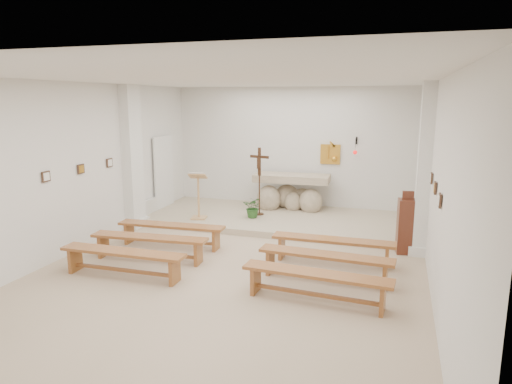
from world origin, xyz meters
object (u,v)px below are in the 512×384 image
(bench_right_second, at_px, (325,260))
(bench_right_third, at_px, (316,280))
(bench_left_third, at_px, (123,257))
(altar, at_px, (291,194))
(crucifix_stand, at_px, (259,176))
(donation_pedestal, at_px, (406,226))
(bench_left_second, at_px, (149,242))
(lectern, at_px, (198,196))
(bench_right_front, at_px, (333,245))
(bench_left_front, at_px, (171,230))

(bench_right_second, bearing_deg, bench_right_third, -86.72)
(bench_left_third, bearing_deg, altar, 70.80)
(crucifix_stand, height_order, donation_pedestal, crucifix_stand)
(bench_right_second, xyz_separation_m, bench_left_third, (-3.50, -0.92, 0.00))
(bench_left_second, relative_size, bench_left_third, 1.01)
(altar, distance_m, bench_left_third, 5.71)
(donation_pedestal, xyz_separation_m, bench_right_third, (-1.35, -2.91, -0.21))
(lectern, xyz_separation_m, bench_left_second, (0.18, -2.74, -0.38))
(lectern, bearing_deg, bench_right_second, -48.72)
(altar, xyz_separation_m, bench_left_second, (-1.81, -4.49, -0.18))
(bench_left_second, relative_size, bench_right_third, 1.00)
(lectern, relative_size, bench_left_second, 0.51)
(altar, xyz_separation_m, bench_right_front, (1.68, -3.57, -0.18))
(altar, bearing_deg, donation_pedestal, -41.88)
(bench_right_front, distance_m, bench_left_third, 3.95)
(bench_left_second, bearing_deg, bench_right_second, -4.43)
(lectern, height_order, donation_pedestal, lectern)
(donation_pedestal, relative_size, bench_left_third, 0.56)
(lectern, distance_m, bench_right_third, 5.20)
(crucifix_stand, xyz_separation_m, bench_right_second, (2.32, -3.61, -0.80))
(altar, xyz_separation_m, bench_right_third, (1.68, -5.41, -0.18))
(altar, relative_size, bench_right_front, 0.88)
(bench_right_second, bearing_deg, donation_pedestal, 59.13)
(altar, relative_size, bench_left_second, 0.88)
(bench_left_front, bearing_deg, bench_left_second, -93.18)
(lectern, distance_m, bench_right_front, 4.12)
(bench_left_third, relative_size, bench_right_third, 0.99)
(bench_right_second, height_order, bench_left_third, same)
(bench_right_second, height_order, bench_right_third, same)
(lectern, bearing_deg, bench_left_front, -96.38)
(altar, height_order, bench_left_second, altar)
(bench_left_front, bearing_deg, bench_right_third, -30.93)
(bench_left_front, xyz_separation_m, bench_left_third, (0.00, -1.84, 0.00))
(altar, distance_m, bench_right_third, 5.67)
(bench_right_second, bearing_deg, bench_right_front, 93.28)
(bench_left_front, distance_m, bench_right_second, 3.61)
(altar, height_order, bench_right_third, altar)
(bench_left_front, xyz_separation_m, bench_right_front, (3.50, -0.00, 0.00))
(lectern, height_order, crucifix_stand, crucifix_stand)
(donation_pedestal, bearing_deg, crucifix_stand, 148.87)
(lectern, distance_m, bench_left_third, 3.68)
(bench_left_second, distance_m, bench_left_third, 0.92)
(bench_left_front, bearing_deg, altar, 59.91)
(lectern, xyz_separation_m, bench_left_front, (0.18, -1.82, -0.38))
(donation_pedestal, distance_m, bench_left_third, 5.66)
(crucifix_stand, height_order, bench_left_front, crucifix_stand)
(altar, height_order, bench_right_front, altar)
(altar, relative_size, bench_right_third, 0.88)
(crucifix_stand, xyz_separation_m, bench_left_third, (-1.17, -4.53, -0.80))
(crucifix_stand, height_order, bench_right_second, crucifix_stand)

